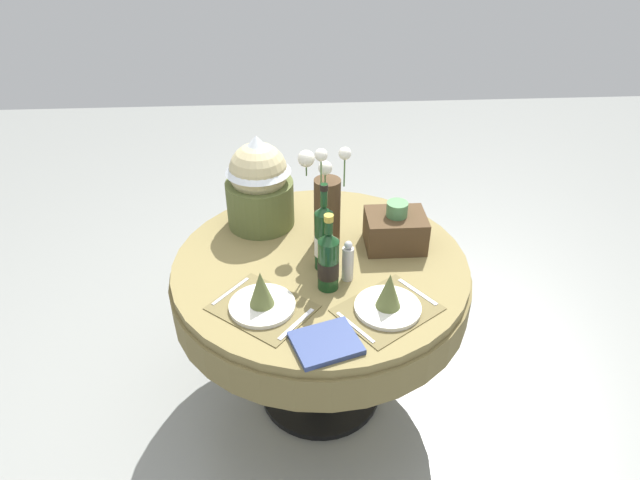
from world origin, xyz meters
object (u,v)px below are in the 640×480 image
(pepper_mill, at_px, (348,262))
(wine_bottle_left, at_px, (324,237))
(gift_tub_back_left, at_px, (259,179))
(flower_vase, at_px, (326,204))
(place_setting_right, at_px, (388,300))
(woven_basket_side_right, at_px, (395,229))
(book_on_table, at_px, (326,343))
(dining_table, at_px, (320,285))
(place_setting_left, at_px, (262,298))
(wine_bottle_centre, at_px, (328,261))

(pepper_mill, bearing_deg, wine_bottle_left, 136.25)
(gift_tub_back_left, bearing_deg, wine_bottle_left, -53.83)
(flower_vase, xyz_separation_m, wine_bottle_left, (-0.02, -0.18, -0.05))
(place_setting_right, relative_size, pepper_mill, 2.47)
(woven_basket_side_right, bearing_deg, flower_vase, 171.81)
(flower_vase, relative_size, woven_basket_side_right, 1.90)
(book_on_table, bearing_deg, woven_basket_side_right, 42.07)
(book_on_table, bearing_deg, dining_table, 70.41)
(gift_tub_back_left, bearing_deg, book_on_table, -73.52)
(gift_tub_back_left, bearing_deg, pepper_mill, -51.65)
(place_setting_left, bearing_deg, place_setting_right, -4.87)
(flower_vase, relative_size, wine_bottle_left, 1.25)
(wine_bottle_centre, relative_size, woven_basket_side_right, 1.30)
(place_setting_right, bearing_deg, flower_vase, 112.94)
(place_setting_left, bearing_deg, woven_basket_side_right, 34.39)
(flower_vase, bearing_deg, book_on_table, -93.96)
(wine_bottle_centre, distance_m, woven_basket_side_right, 0.40)
(place_setting_left, relative_size, place_setting_right, 1.00)
(place_setting_left, height_order, wine_bottle_left, wine_bottle_left)
(flower_vase, height_order, wine_bottle_centre, flower_vase)
(dining_table, bearing_deg, wine_bottle_left, -77.35)
(book_on_table, bearing_deg, flower_vase, 67.89)
(dining_table, distance_m, flower_vase, 0.34)
(dining_table, xyz_separation_m, book_on_table, (-0.01, -0.48, 0.14))
(place_setting_right, height_order, flower_vase, flower_vase)
(pepper_mill, height_order, woven_basket_side_right, woven_basket_side_right)
(place_setting_left, xyz_separation_m, place_setting_right, (0.45, -0.04, 0.00))
(pepper_mill, bearing_deg, place_setting_right, -56.82)
(place_setting_left, distance_m, place_setting_right, 0.45)
(dining_table, distance_m, book_on_table, 0.50)
(dining_table, relative_size, place_setting_left, 2.84)
(wine_bottle_centre, bearing_deg, wine_bottle_left, 93.64)
(place_setting_left, distance_m, gift_tub_back_left, 0.61)
(dining_table, distance_m, pepper_mill, 0.26)
(wine_bottle_left, relative_size, pepper_mill, 2.14)
(gift_tub_back_left, relative_size, woven_basket_side_right, 1.71)
(pepper_mill, distance_m, gift_tub_back_left, 0.57)
(dining_table, bearing_deg, woven_basket_side_right, 16.31)
(dining_table, distance_m, place_setting_right, 0.42)
(book_on_table, relative_size, woven_basket_side_right, 0.88)
(place_setting_right, distance_m, wine_bottle_left, 0.36)
(place_setting_right, height_order, pepper_mill, pepper_mill)
(place_setting_left, relative_size, woven_basket_side_right, 1.75)
(place_setting_right, bearing_deg, wine_bottle_centre, 144.52)
(place_setting_right, relative_size, gift_tub_back_left, 1.02)
(place_setting_left, bearing_deg, book_on_table, -43.15)
(woven_basket_side_right, bearing_deg, wine_bottle_left, -156.11)
(dining_table, xyz_separation_m, woven_basket_side_right, (0.32, 0.09, 0.21))
(book_on_table, bearing_deg, wine_bottle_left, 69.00)
(wine_bottle_left, bearing_deg, place_setting_left, -135.10)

